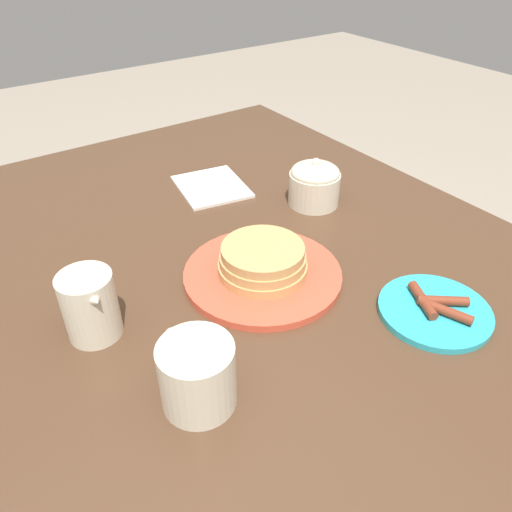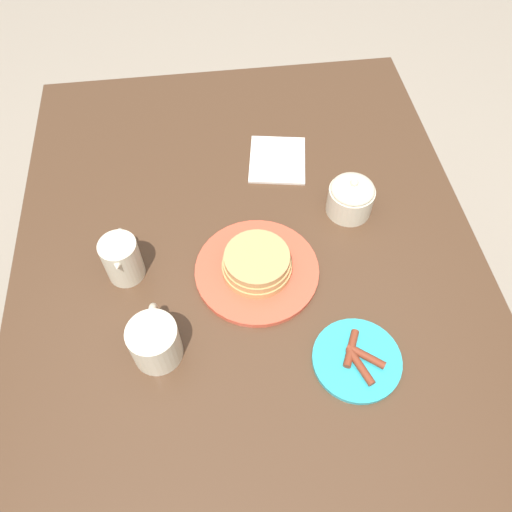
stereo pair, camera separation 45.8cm
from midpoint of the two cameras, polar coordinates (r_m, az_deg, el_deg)
The scene contains 8 objects.
ground_plane at distance 1.51m, azimuth 5.49°, elevation -14.67°, with size 8.00×8.00×0.00m, color gray.
dining_table at distance 0.93m, azimuth 8.61°, elevation -1.20°, with size 1.37×0.95×0.76m.
pancake_plate at distance 0.84m, azimuth 10.11°, elevation 5.57°, with size 0.24×0.24×0.06m.
side_plate_bacon at distance 0.80m, azimuth 23.84°, elevation -5.70°, with size 0.16×0.16×0.02m.
coffee_mug at distance 0.71m, azimuth -2.32°, elevation -3.52°, with size 0.12×0.09×0.09m.
creamer_pitcher at distance 0.81m, azimuth -7.78°, elevation 6.85°, with size 0.11×0.07×0.10m.
sugar_bowl at distance 0.99m, azimuth 20.98°, elevation 13.26°, with size 0.10×0.10×0.09m.
napkin at distance 1.08m, azimuth 10.89°, elevation 17.54°, with size 0.17×0.15×0.01m.
Camera 2 is at (-0.50, 0.06, 1.59)m, focal length 35.00 mm.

